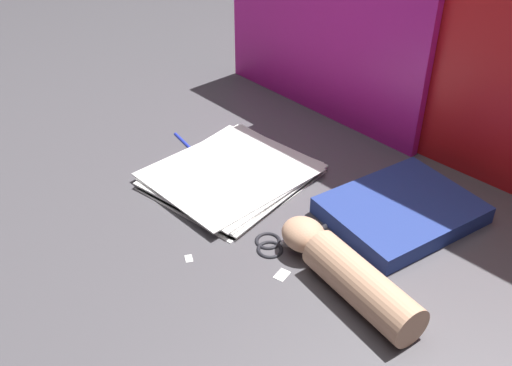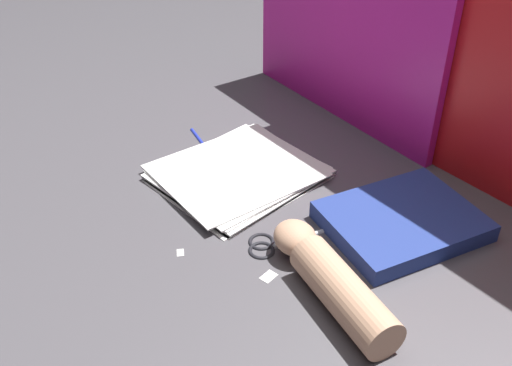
{
  "view_description": "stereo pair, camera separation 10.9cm",
  "coord_description": "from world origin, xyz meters",
  "px_view_note": "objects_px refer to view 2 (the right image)",
  "views": [
    {
      "loc": [
        0.59,
        -0.69,
        0.68
      ],
      "look_at": [
        -0.03,
        -0.04,
        0.06
      ],
      "focal_mm": 42.0,
      "sensor_mm": 36.0,
      "label": 1
    },
    {
      "loc": [
        0.66,
        -0.61,
        0.68
      ],
      "look_at": [
        -0.03,
        -0.04,
        0.06
      ],
      "focal_mm": 42.0,
      "sensor_mm": 36.0,
      "label": 2
    }
  ],
  "objects_px": {
    "scissors": "(275,244)",
    "hand_forearm": "(332,280)",
    "book_closed": "(402,221)",
    "paper_stack": "(239,174)"
  },
  "relations": [
    {
      "from": "book_closed",
      "to": "scissors",
      "type": "height_order",
      "value": "book_closed"
    },
    {
      "from": "book_closed",
      "to": "paper_stack",
      "type": "bearing_deg",
      "value": -158.53
    },
    {
      "from": "paper_stack",
      "to": "book_closed",
      "type": "xyz_separation_m",
      "value": [
        0.31,
        0.12,
        0.01
      ]
    },
    {
      "from": "paper_stack",
      "to": "hand_forearm",
      "type": "xyz_separation_m",
      "value": [
        0.35,
        -0.09,
        0.02
      ]
    },
    {
      "from": "paper_stack",
      "to": "hand_forearm",
      "type": "relative_size",
      "value": 1.06
    },
    {
      "from": "book_closed",
      "to": "hand_forearm",
      "type": "relative_size",
      "value": 1.01
    },
    {
      "from": "book_closed",
      "to": "scissors",
      "type": "relative_size",
      "value": 2.04
    },
    {
      "from": "scissors",
      "to": "hand_forearm",
      "type": "bearing_deg",
      "value": -3.87
    },
    {
      "from": "paper_stack",
      "to": "hand_forearm",
      "type": "height_order",
      "value": "hand_forearm"
    },
    {
      "from": "scissors",
      "to": "hand_forearm",
      "type": "height_order",
      "value": "hand_forearm"
    }
  ]
}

